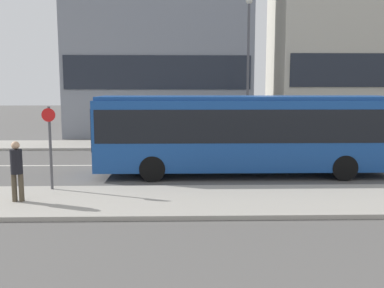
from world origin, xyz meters
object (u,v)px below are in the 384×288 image
Objects in this scene: city_bus at (245,130)px; bus_stop_sign at (50,141)px; parked_car_0 at (382,141)px; pedestrian_near_stop at (17,167)px; street_lamp at (248,59)px.

city_bus is 7.33m from bus_stop_sign.
city_bus is 2.60× the size of parked_car_0.
bus_stop_sign is (0.54, 1.50, 0.57)m from pedestrian_near_stop.
parked_car_0 is 8.40m from street_lamp.
city_bus is 1.42× the size of street_lamp.
parked_car_0 is (8.14, 5.44, -1.18)m from city_bus.
pedestrian_near_stop is (-15.45, -9.73, 0.54)m from parked_car_0.
city_bus is 6.47× the size of pedestrian_near_stop.
street_lamp is (-6.92, 1.83, 4.39)m from parked_car_0.
pedestrian_near_stop is at bearing -147.80° from parked_car_0.
city_bus reaches higher than pedestrian_near_stop.
bus_stop_sign reaches higher than parked_car_0.
street_lamp reaches higher than parked_car_0.
pedestrian_near_stop is 0.22× the size of street_lamp.
parked_car_0 is 18.27m from pedestrian_near_stop.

